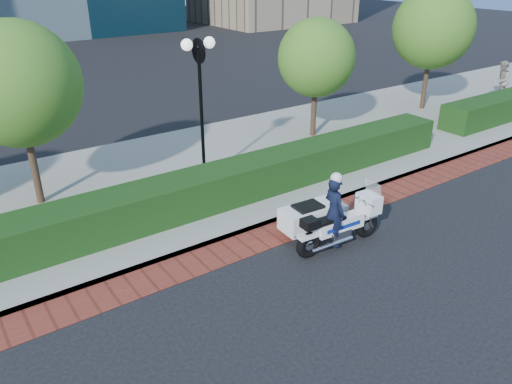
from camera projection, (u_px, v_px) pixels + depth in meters
ground at (283, 274)px, 11.00m from camera, size 120.00×120.00×0.00m
brick_strip at (245, 245)px, 12.11m from camera, size 60.00×1.00×0.01m
sidewalk at (164, 181)px, 15.41m from camera, size 60.00×8.00×0.15m
hedge_main at (201, 191)px, 13.39m from camera, size 18.00×1.20×1.00m
lamppost at (200, 89)px, 14.10m from camera, size 1.02×0.70×4.21m
tree_b at (17, 85)px, 12.52m from camera, size 3.20×3.20×4.89m
tree_c at (316, 58)px, 17.89m from camera, size 2.80×2.80×4.30m
tree_d at (433, 28)px, 21.03m from camera, size 3.40×3.40×5.16m
police_motorcycle at (327, 217)px, 11.98m from camera, size 2.46×1.78×1.99m
pedestrian at (501, 81)px, 23.37m from camera, size 1.12×1.05×1.84m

